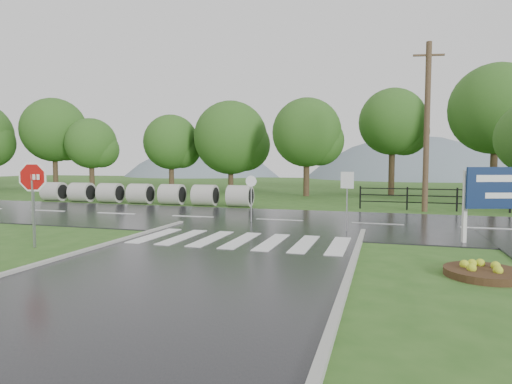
% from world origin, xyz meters
% --- Properties ---
extents(ground, '(120.00, 120.00, 0.00)m').
position_xyz_m(ground, '(0.00, 0.00, 0.00)').
color(ground, '#2E581D').
rests_on(ground, ground).
extents(main_road, '(90.00, 8.00, 0.04)m').
position_xyz_m(main_road, '(0.00, 10.00, 0.00)').
color(main_road, black).
rests_on(main_road, ground).
extents(crosswalk, '(6.50, 2.80, 0.02)m').
position_xyz_m(crosswalk, '(0.00, 5.00, 0.06)').
color(crosswalk, silver).
rests_on(crosswalk, ground).
extents(fence_west, '(9.58, 0.08, 1.20)m').
position_xyz_m(fence_west, '(7.75, 16.00, 0.72)').
color(fence_west, black).
rests_on(fence_west, ground).
extents(hills, '(102.00, 48.00, 48.00)m').
position_xyz_m(hills, '(3.49, 65.00, -15.54)').
color(hills, slate).
rests_on(hills, ground).
extents(treeline, '(83.20, 5.20, 10.00)m').
position_xyz_m(treeline, '(1.00, 24.00, 0.00)').
color(treeline, '#265319').
rests_on(treeline, ground).
extents(culvert_pipes, '(13.90, 1.20, 1.20)m').
position_xyz_m(culvert_pipes, '(-9.78, 15.00, 0.60)').
color(culvert_pipes, '#9E9B93').
rests_on(culvert_pipes, ground).
extents(stop_sign, '(1.16, 0.24, 2.65)m').
position_xyz_m(stop_sign, '(-5.49, 2.47, 1.84)').
color(stop_sign, '#939399').
rests_on(stop_sign, ground).
extents(estate_billboard, '(2.59, 0.91, 2.34)m').
position_xyz_m(estate_billboard, '(7.81, 6.71, 1.61)').
color(estate_billboard, silver).
rests_on(estate_billboard, ground).
extents(flower_bed, '(1.62, 1.62, 0.32)m').
position_xyz_m(flower_bed, '(6.34, 2.71, 0.12)').
color(flower_bed, '#332111').
rests_on(flower_bed, ground).
extents(reg_sign_small, '(0.46, 0.15, 2.14)m').
position_xyz_m(reg_sign_small, '(2.99, 7.79, 1.52)').
color(reg_sign_small, '#939399').
rests_on(reg_sign_small, ground).
extents(reg_sign_round, '(0.45, 0.07, 1.94)m').
position_xyz_m(reg_sign_round, '(-0.96, 9.10, 1.26)').
color(reg_sign_round, '#939399').
rests_on(reg_sign_round, ground).
extents(utility_pole_east, '(1.48, 0.37, 8.39)m').
position_xyz_m(utility_pole_east, '(6.19, 15.50, 4.26)').
color(utility_pole_east, '#473523').
rests_on(utility_pole_east, ground).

